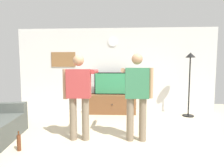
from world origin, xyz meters
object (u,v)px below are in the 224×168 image
television (113,83)px  wall_clock (113,42)px  framed_picture (63,59)px  person_standing_nearer_couch (137,92)px  tv_stand (112,104)px  floor_lamp (190,71)px  person_standing_nearer_lamp (79,92)px  beverage_bottle (19,143)px

television → wall_clock: wall_clock is taller
framed_picture → person_standing_nearer_couch: bearing=-47.1°
tv_stand → framed_picture: 2.18m
floor_lamp → person_standing_nearer_lamp: (-2.81, -1.84, -0.38)m
framed_picture → beverage_bottle: 3.30m
framed_picture → floor_lamp: bearing=-7.9°
wall_clock → beverage_bottle: bearing=-117.1°
floor_lamp → beverage_bottle: bearing=-147.6°
tv_stand → person_standing_nearer_lamp: (-0.55, -2.08, 0.66)m
framed_picture → person_standing_nearer_lamp: bearing=-65.5°
tv_stand → floor_lamp: 2.49m
floor_lamp → beverage_bottle: size_ratio=5.41×
television → floor_lamp: (2.26, -0.29, 0.40)m
television → person_standing_nearer_lamp: 2.20m
tv_stand → framed_picture: framed_picture is taller
tv_stand → floor_lamp: floor_lamp is taller
floor_lamp → framed_picture: bearing=172.1°
floor_lamp → person_standing_nearer_lamp: floor_lamp is taller
framed_picture → floor_lamp: 3.94m
person_standing_nearer_lamp → wall_clock: bearing=76.9°
framed_picture → person_standing_nearer_couch: size_ratio=0.47×
wall_clock → person_standing_nearer_lamp: 2.77m
floor_lamp → person_standing_nearer_couch: 2.52m
person_standing_nearer_lamp → framed_picture: bearing=114.5°
tv_stand → wall_clock: (-0.00, 0.29, 1.98)m
person_standing_nearer_couch → person_standing_nearer_lamp: bearing=-179.3°
beverage_bottle → person_standing_nearer_couch: bearing=14.9°
wall_clock → person_standing_nearer_couch: 2.75m
wall_clock → framed_picture: size_ratio=0.39×
television → beverage_bottle: (-1.48, -2.66, -0.79)m
floor_lamp → person_standing_nearer_lamp: 3.38m
tv_stand → floor_lamp: bearing=-6.1°
tv_stand → wall_clock: size_ratio=4.65×
floor_lamp → person_standing_nearer_couch: (-1.69, -1.83, -0.37)m
framed_picture → floor_lamp: framed_picture is taller
television → floor_lamp: 2.31m
television → wall_clock: size_ratio=3.69×
wall_clock → person_standing_nearer_lamp: bearing=-103.1°
wall_clock → person_standing_nearer_couch: wall_clock is taller
person_standing_nearer_couch → beverage_bottle: 2.27m
television → floor_lamp: bearing=-7.3°
wall_clock → person_standing_nearer_couch: bearing=-76.6°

